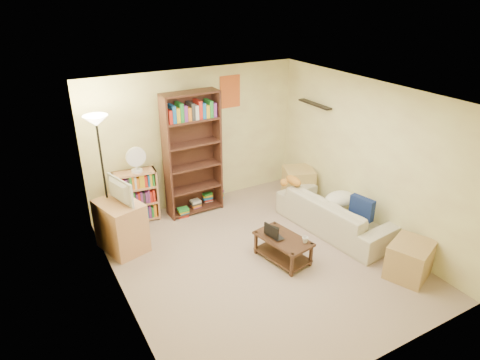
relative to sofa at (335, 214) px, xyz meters
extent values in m
plane|color=tan|center=(-1.55, -0.12, -0.30)|extent=(4.50, 4.50, 0.00)
cube|color=#FFFEAB|center=(-1.55, 2.13, 0.95)|extent=(4.00, 0.04, 2.50)
cube|color=#FFFEAB|center=(-1.55, -2.37, 0.95)|extent=(4.00, 0.04, 2.50)
cube|color=#FFFEAB|center=(-3.55, -0.12, 0.95)|extent=(0.04, 4.50, 2.50)
cube|color=#FFFEAB|center=(0.45, -0.12, 0.95)|extent=(0.04, 4.50, 2.50)
cube|color=white|center=(-1.55, -0.12, 2.20)|extent=(4.00, 4.50, 0.04)
cube|color=red|center=(-0.83, 2.12, 1.72)|extent=(0.40, 0.02, 0.58)
cube|color=black|center=(0.37, 1.18, 1.55)|extent=(0.12, 0.80, 0.03)
imported|color=beige|center=(0.00, 0.00, 0.00)|extent=(2.25, 1.29, 0.60)
cube|color=navy|center=(0.15, -0.43, 0.27)|extent=(0.20, 0.41, 0.36)
ellipsoid|color=white|center=(0.14, 0.07, 0.22)|extent=(0.55, 0.40, 0.24)
ellipsoid|color=orange|center=(-0.32, 0.76, 0.38)|extent=(0.39, 0.21, 0.15)
sphere|color=orange|center=(-0.54, 0.73, 0.40)|extent=(0.13, 0.13, 0.13)
cube|color=#3F2618|center=(-1.24, -0.29, 0.06)|extent=(0.63, 0.93, 0.04)
cube|color=#3F2618|center=(-1.24, -0.29, -0.23)|extent=(0.60, 0.88, 0.03)
cube|color=#3F2618|center=(-1.37, -0.70, -0.11)|extent=(0.04, 0.04, 0.38)
cube|color=#3F2618|center=(-0.97, -0.62, -0.11)|extent=(0.04, 0.04, 0.38)
cube|color=#3F2618|center=(-1.51, 0.04, -0.11)|extent=(0.04, 0.04, 0.38)
cube|color=#3F2618|center=(-1.12, 0.12, -0.11)|extent=(0.04, 0.04, 0.38)
imported|color=black|center=(-1.28, -0.18, 0.09)|extent=(0.35, 0.23, 0.03)
cube|color=white|center=(-1.40, -0.20, 0.19)|extent=(0.07, 0.28, 0.19)
imported|color=silver|center=(-1.04, -0.55, 0.12)|extent=(0.13, 0.13, 0.09)
cube|color=black|center=(-1.20, 0.01, 0.09)|extent=(0.11, 0.16, 0.02)
cube|color=tan|center=(-3.25, 1.19, 0.10)|extent=(0.72, 0.87, 0.80)
imported|color=black|center=(-3.25, 1.19, 0.69)|extent=(0.70, 0.43, 0.38)
cube|color=#47261B|center=(-1.77, 1.76, 0.80)|extent=(0.99, 0.35, 2.19)
cube|color=tan|center=(-2.78, 1.93, 0.16)|extent=(0.75, 0.36, 0.93)
cylinder|color=white|center=(-2.73, 1.91, 0.65)|extent=(0.19, 0.19, 0.04)
cylinder|color=white|center=(-2.73, 1.91, 0.75)|extent=(0.02, 0.02, 0.19)
cylinder|color=white|center=(-2.73, 1.88, 0.91)|extent=(0.33, 0.06, 0.33)
cylinder|color=black|center=(-3.35, 1.45, -0.28)|extent=(0.31, 0.31, 0.03)
cylinder|color=black|center=(-3.35, 1.45, 0.69)|extent=(0.03, 0.03, 1.98)
cone|color=#FAE1C3|center=(-3.35, 1.45, 1.73)|extent=(0.36, 0.36, 0.16)
cube|color=tan|center=(0.17, 1.24, 0.01)|extent=(0.70, 0.70, 0.61)
cube|color=tan|center=(0.10, -1.48, -0.04)|extent=(0.77, 0.71, 0.52)
cube|color=red|center=(-2.04, 1.66, -0.22)|extent=(0.20, 0.15, 0.17)
cube|color=#1966B2|center=(-1.76, 1.77, -0.20)|extent=(0.20, 0.15, 0.21)
cube|color=gold|center=(-1.47, 1.88, -0.18)|extent=(0.20, 0.15, 0.24)
cube|color=#268C33|center=(-1.18, 2.00, -0.21)|extent=(0.20, 0.15, 0.19)
camera|label=1|loc=(-4.44, -4.66, 3.50)|focal=32.00mm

